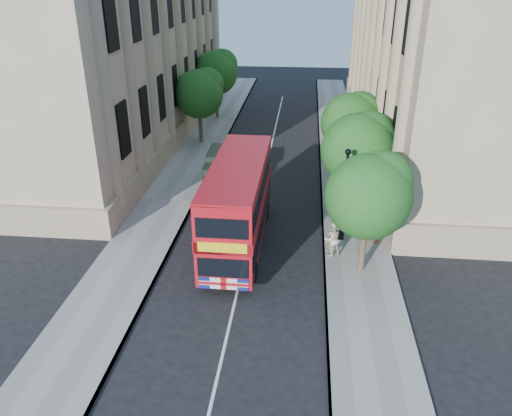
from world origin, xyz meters
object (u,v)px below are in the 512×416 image
(lamp_post, at_px, (344,199))
(box_van, at_px, (221,172))
(double_decker_bus, at_px, (238,202))
(woman_pedestrian, at_px, (332,239))
(police_constable, at_px, (237,273))

(lamp_post, distance_m, box_van, 10.07)
(double_decker_bus, height_order, box_van, double_decker_bus)
(double_decker_bus, bearing_deg, woman_pedestrian, -8.85)
(box_van, bearing_deg, woman_pedestrian, -50.45)
(police_constable, distance_m, woman_pedestrian, 5.52)
(double_decker_bus, relative_size, woman_pedestrian, 5.25)
(double_decker_bus, distance_m, box_van, 7.82)
(double_decker_bus, xyz_separation_m, police_constable, (0.44, -4.01, -1.71))
(double_decker_bus, relative_size, box_van, 2.20)
(double_decker_bus, bearing_deg, police_constable, -83.38)
(box_van, distance_m, police_constable, 11.72)
(lamp_post, height_order, police_constable, lamp_post)
(woman_pedestrian, bearing_deg, police_constable, 9.93)
(lamp_post, xyz_separation_m, box_van, (-7.65, 6.42, -1.27))
(box_van, height_order, woman_pedestrian, box_van)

